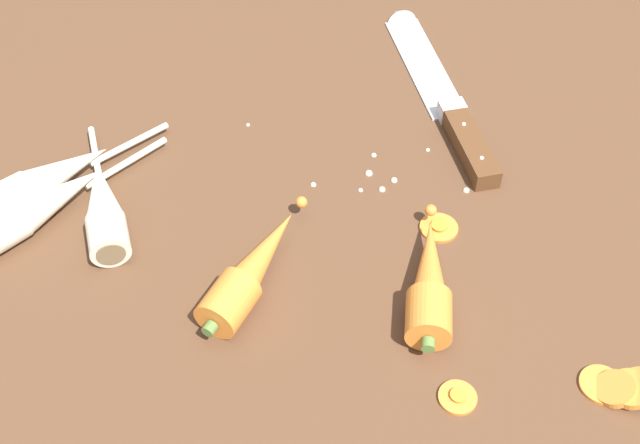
% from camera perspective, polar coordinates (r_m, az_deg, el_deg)
% --- Properties ---
extents(ground_plane, '(1.20, 0.90, 0.04)m').
position_cam_1_polar(ground_plane, '(0.83, 0.12, -0.59)').
color(ground_plane, brown).
extents(chefs_knife, '(0.14, 0.34, 0.04)m').
position_cam_1_polar(chefs_knife, '(0.98, 8.30, 9.84)').
color(chefs_knife, silver).
rests_on(chefs_knife, ground_plane).
extents(whole_carrot, '(0.09, 0.18, 0.04)m').
position_cam_1_polar(whole_carrot, '(0.75, -4.96, -3.49)').
color(whole_carrot, orange).
rests_on(whole_carrot, ground_plane).
extents(whole_carrot_second, '(0.04, 0.18, 0.04)m').
position_cam_1_polar(whole_carrot_second, '(0.74, 7.88, -4.29)').
color(whole_carrot_second, orange).
rests_on(whole_carrot_second, ground_plane).
extents(parsnip_front, '(0.10, 0.19, 0.04)m').
position_cam_1_polar(parsnip_front, '(0.83, -15.34, 1.04)').
color(parsnip_front, silver).
rests_on(parsnip_front, ground_plane).
extents(parsnip_mid_left, '(0.17, 0.17, 0.04)m').
position_cam_1_polar(parsnip_mid_left, '(0.87, -19.07, 2.91)').
color(parsnip_mid_left, silver).
rests_on(parsnip_mid_left, ground_plane).
extents(parsnip_mid_right, '(0.17, 0.19, 0.04)m').
position_cam_1_polar(parsnip_mid_right, '(0.85, -19.51, 1.03)').
color(parsnip_mid_right, silver).
rests_on(parsnip_mid_right, ground_plane).
extents(carrot_slice_stack, '(0.08, 0.04, 0.03)m').
position_cam_1_polar(carrot_slice_stack, '(0.74, 21.28, -11.02)').
color(carrot_slice_stack, orange).
rests_on(carrot_slice_stack, ground_plane).
extents(carrot_slice_stray_near, '(0.04, 0.04, 0.01)m').
position_cam_1_polar(carrot_slice_stray_near, '(0.81, 8.56, -0.34)').
color(carrot_slice_stray_near, orange).
rests_on(carrot_slice_stray_near, ground_plane).
extents(carrot_slice_stray_mid, '(0.03, 0.03, 0.01)m').
position_cam_1_polar(carrot_slice_stray_mid, '(0.70, 9.89, -12.27)').
color(carrot_slice_stray_mid, orange).
rests_on(carrot_slice_stray_mid, ground_plane).
extents(mince_crumbs, '(0.25, 0.10, 0.01)m').
position_cam_1_polar(mince_crumbs, '(0.86, 4.63, 3.46)').
color(mince_crumbs, beige).
rests_on(mince_crumbs, ground_plane).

